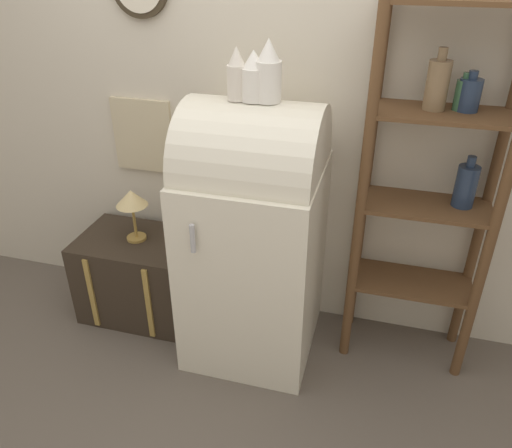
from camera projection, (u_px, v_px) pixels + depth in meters
ground_plane at (244, 364)px, 2.69m from camera, size 12.00×12.00×0.00m
wall_back at (273, 87)px, 2.50m from camera, size 7.00×0.09×2.70m
refrigerator at (254, 232)px, 2.51m from camera, size 0.65×0.71×1.38m
suitcase_trunk at (139, 275)px, 2.97m from camera, size 0.64×0.47×0.51m
shelf_unit at (433, 177)px, 2.30m from camera, size 0.63×0.31×1.80m
vase_left at (237, 75)px, 2.14m from camera, size 0.09×0.09×0.23m
vase_center at (254, 77)px, 2.13m from camera, size 0.11×0.11×0.22m
vase_right at (268, 73)px, 2.11m from camera, size 0.11×0.11×0.26m
desk_lamp at (132, 201)px, 2.72m from camera, size 0.17×0.17×0.31m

